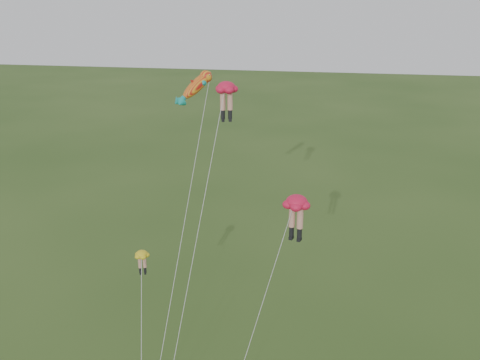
# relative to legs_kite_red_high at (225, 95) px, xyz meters

# --- Properties ---
(legs_kite_red_high) EXTENTS (2.95, 11.52, 18.74)m
(legs_kite_red_high) POSITION_rel_legs_kite_red_high_xyz_m (0.00, 0.00, 0.00)
(legs_kite_red_high) COLOR red
(legs_kite_red_high) RESTS_ON ground
(legs_kite_red_mid) EXTENTS (4.66, 4.69, 13.56)m
(legs_kite_red_mid) POSITION_rel_legs_kite_red_high_xyz_m (5.10, -5.79, -5.09)
(legs_kite_red_mid) COLOR red
(legs_kite_red_mid) RESTS_ON ground
(legs_kite_yellow) EXTENTS (2.94, 8.24, 8.19)m
(legs_kite_yellow) POSITION_rel_legs_kite_red_high_xyz_m (-4.85, -3.86, -10.41)
(legs_kite_yellow) COLOR gold
(legs_kite_yellow) RESTS_ON ground
(fish_kite) EXTENTS (2.53, 14.03, 19.34)m
(fish_kite) POSITION_rel_legs_kite_red_high_xyz_m (-2.25, 1.44, 0.17)
(fish_kite) COLOR orange
(fish_kite) RESTS_ON ground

